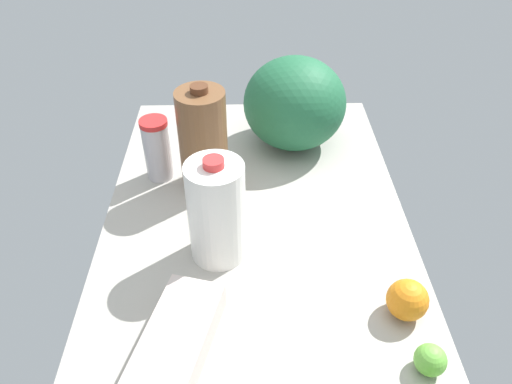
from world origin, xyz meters
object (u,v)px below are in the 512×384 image
at_px(chocolate_milk_jug, 203,140).
at_px(orange_near_front, 407,300).
at_px(egg_carton, 172,353).
at_px(watermelon, 295,103).
at_px(tumbler_cup, 157,149).
at_px(lime_far_back, 430,360).
at_px(milk_jug, 217,212).

relative_size(chocolate_milk_jug, orange_near_front, 3.44).
relative_size(egg_carton, orange_near_front, 3.67).
xyz_separation_m(egg_carton, watermelon, (0.75, -0.29, 0.10)).
xyz_separation_m(tumbler_cup, orange_near_front, (-0.48, -0.56, -0.05)).
xyz_separation_m(watermelon, lime_far_back, (-0.77, -0.19, -0.10)).
bearing_deg(tumbler_cup, egg_carton, -170.62).
height_order(tumbler_cup, orange_near_front, tumbler_cup).
xyz_separation_m(watermelon, orange_near_front, (-0.64, -0.18, -0.09)).
xyz_separation_m(egg_carton, tumbler_cup, (0.59, 0.10, 0.06)).
distance_m(chocolate_milk_jug, watermelon, 0.32).
relative_size(tumbler_cup, watermelon, 0.60).
relative_size(tumbler_cup, orange_near_front, 2.10).
bearing_deg(tumbler_cup, lime_far_back, -136.92).
height_order(tumbler_cup, chocolate_milk_jug, chocolate_milk_jug).
height_order(chocolate_milk_jug, orange_near_front, chocolate_milk_jug).
bearing_deg(chocolate_milk_jug, tumbler_cup, 75.09).
height_order(egg_carton, orange_near_front, orange_near_front).
bearing_deg(tumbler_cup, milk_jug, -149.92).
xyz_separation_m(chocolate_milk_jug, watermelon, (0.20, -0.25, -0.01)).
height_order(egg_carton, watermelon, watermelon).
bearing_deg(chocolate_milk_jug, egg_carton, 176.71).
distance_m(egg_carton, lime_far_back, 0.48).
distance_m(watermelon, lime_far_back, 0.80).
bearing_deg(watermelon, tumbler_cup, 112.83).
bearing_deg(lime_far_back, tumbler_cup, 43.08).
xyz_separation_m(egg_carton, chocolate_milk_jug, (0.55, -0.03, 0.11)).
bearing_deg(lime_far_back, watermelon, 13.81).
height_order(chocolate_milk_jug, watermelon, chocolate_milk_jug).
distance_m(chocolate_milk_jug, lime_far_back, 0.74).
height_order(egg_carton, chocolate_milk_jug, chocolate_milk_jug).
bearing_deg(milk_jug, lime_far_back, -128.10).
bearing_deg(orange_near_front, tumbler_cup, 49.22).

